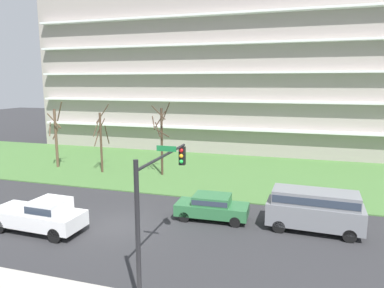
{
  "coord_description": "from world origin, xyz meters",
  "views": [
    {
      "loc": [
        9.87,
        -17.49,
        8.31
      ],
      "look_at": [
        2.83,
        6.0,
        4.02
      ],
      "focal_mm": 32.88,
      "sensor_mm": 36.0,
      "label": 1
    }
  ],
  "objects_px": {
    "tree_center": "(161,137)",
    "van_gray_center_right": "(314,208)",
    "pickup_white_near_left": "(41,215)",
    "traffic_signal_mast": "(158,191)",
    "tree_left": "(101,139)",
    "tree_far_left": "(56,135)",
    "sedan_green_center_left": "(212,206)"
  },
  "relations": [
    {
      "from": "tree_far_left",
      "to": "van_gray_center_right",
      "type": "bearing_deg",
      "value": -20.13
    },
    {
      "from": "tree_center",
      "to": "van_gray_center_right",
      "type": "distance_m",
      "value": 15.6
    },
    {
      "from": "tree_far_left",
      "to": "pickup_white_near_left",
      "type": "distance_m",
      "value": 16.1
    },
    {
      "from": "tree_far_left",
      "to": "traffic_signal_mast",
      "type": "xyz_separation_m",
      "value": [
        17.15,
        -15.79,
        0.7
      ]
    },
    {
      "from": "tree_left",
      "to": "pickup_white_near_left",
      "type": "relative_size",
      "value": 1.16
    },
    {
      "from": "tree_center",
      "to": "pickup_white_near_left",
      "type": "distance_m",
      "value": 13.72
    },
    {
      "from": "tree_center",
      "to": "pickup_white_near_left",
      "type": "bearing_deg",
      "value": -98.55
    },
    {
      "from": "pickup_white_near_left",
      "to": "sedan_green_center_left",
      "type": "bearing_deg",
      "value": 29.31
    },
    {
      "from": "tree_left",
      "to": "van_gray_center_right",
      "type": "distance_m",
      "value": 20.19
    },
    {
      "from": "pickup_white_near_left",
      "to": "traffic_signal_mast",
      "type": "relative_size",
      "value": 0.97
    },
    {
      "from": "tree_far_left",
      "to": "tree_left",
      "type": "xyz_separation_m",
      "value": [
        5.29,
        -0.51,
        -0.06
      ]
    },
    {
      "from": "tree_left",
      "to": "traffic_signal_mast",
      "type": "xyz_separation_m",
      "value": [
        11.86,
        -15.28,
        0.76
      ]
    },
    {
      "from": "van_gray_center_right",
      "to": "traffic_signal_mast",
      "type": "height_order",
      "value": "traffic_signal_mast"
    },
    {
      "from": "tree_center",
      "to": "sedan_green_center_left",
      "type": "xyz_separation_m",
      "value": [
        6.78,
        -8.83,
        -2.67
      ]
    },
    {
      "from": "van_gray_center_right",
      "to": "traffic_signal_mast",
      "type": "xyz_separation_m",
      "value": [
        -6.51,
        -7.11,
        2.52
      ]
    },
    {
      "from": "van_gray_center_right",
      "to": "traffic_signal_mast",
      "type": "bearing_deg",
      "value": 50.41
    },
    {
      "from": "traffic_signal_mast",
      "to": "pickup_white_near_left",
      "type": "bearing_deg",
      "value": 162.34
    },
    {
      "from": "pickup_white_near_left",
      "to": "traffic_signal_mast",
      "type": "height_order",
      "value": "traffic_signal_mast"
    },
    {
      "from": "tree_left",
      "to": "pickup_white_near_left",
      "type": "height_order",
      "value": "tree_left"
    },
    {
      "from": "tree_left",
      "to": "tree_center",
      "type": "relative_size",
      "value": 0.96
    },
    {
      "from": "tree_far_left",
      "to": "sedan_green_center_left",
      "type": "relative_size",
      "value": 1.46
    },
    {
      "from": "tree_left",
      "to": "tree_center",
      "type": "xyz_separation_m",
      "value": [
        5.69,
        0.66,
        0.38
      ]
    },
    {
      "from": "tree_left",
      "to": "sedan_green_center_left",
      "type": "bearing_deg",
      "value": -33.22
    },
    {
      "from": "tree_far_left",
      "to": "traffic_signal_mast",
      "type": "height_order",
      "value": "tree_far_left"
    },
    {
      "from": "tree_left",
      "to": "pickup_white_near_left",
      "type": "xyz_separation_m",
      "value": [
        3.68,
        -12.67,
        -2.14
      ]
    },
    {
      "from": "sedan_green_center_left",
      "to": "tree_left",
      "type": "bearing_deg",
      "value": -34.93
    },
    {
      "from": "van_gray_center_right",
      "to": "traffic_signal_mast",
      "type": "distance_m",
      "value": 9.97
    },
    {
      "from": "pickup_white_near_left",
      "to": "sedan_green_center_left",
      "type": "relative_size",
      "value": 1.23
    },
    {
      "from": "tree_far_left",
      "to": "tree_left",
      "type": "distance_m",
      "value": 5.32
    },
    {
      "from": "tree_far_left",
      "to": "pickup_white_near_left",
      "type": "relative_size",
      "value": 1.19
    },
    {
      "from": "tree_left",
      "to": "tree_center",
      "type": "height_order",
      "value": "tree_center"
    },
    {
      "from": "sedan_green_center_left",
      "to": "van_gray_center_right",
      "type": "xyz_separation_m",
      "value": [
        5.91,
        -0.0,
        0.52
      ]
    }
  ]
}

